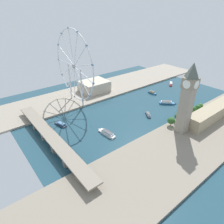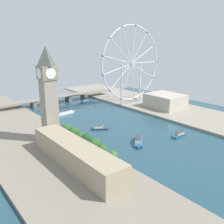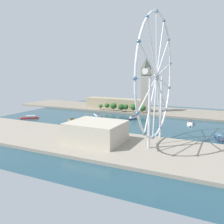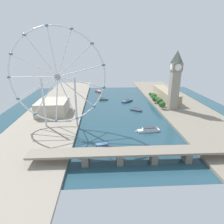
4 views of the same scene
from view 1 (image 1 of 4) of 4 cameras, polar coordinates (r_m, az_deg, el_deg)
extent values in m
plane|color=#234756|center=(340.04, 8.01, 1.12)|extent=(385.45, 385.45, 0.00)
cube|color=gray|center=(287.63, 23.62, -6.42)|extent=(90.00, 520.00, 3.00)
cube|color=gray|center=(413.29, -2.76, 6.68)|extent=(90.00, 520.00, 3.00)
cube|color=gray|center=(272.86, 20.37, 0.41)|extent=(13.62, 13.62, 62.78)
cube|color=gray|center=(258.45, 21.77, 7.83)|extent=(15.80, 15.80, 12.84)
pyramid|color=#4C564C|center=(253.89, 22.41, 11.12)|extent=(14.30, 14.30, 18.55)
cylinder|color=white|center=(251.69, 20.79, 7.48)|extent=(10.35, 0.50, 10.35)
cylinder|color=white|center=(265.29, 22.71, 8.15)|extent=(10.35, 0.50, 10.35)
cylinder|color=white|center=(262.26, 20.27, 8.38)|extent=(0.50, 10.35, 10.35)
cylinder|color=white|center=(254.84, 23.32, 7.25)|extent=(0.50, 10.35, 10.35)
cube|color=tan|center=(331.02, 26.95, -0.30)|extent=(22.00, 110.91, 18.86)
cylinder|color=#513823|center=(357.04, 24.18, 1.03)|extent=(0.80, 0.80, 4.03)
ellipsoid|color=#386B2D|center=(354.96, 24.34, 1.75)|extent=(7.56, 7.56, 6.80)
cylinder|color=#513823|center=(346.06, 23.47, 0.39)|extent=(0.80, 0.80, 4.73)
ellipsoid|color=#285623|center=(343.55, 23.66, 1.26)|extent=(8.89, 8.89, 8.00)
cylinder|color=#513823|center=(335.99, 22.23, -0.28)|extent=(0.80, 0.80, 3.87)
ellipsoid|color=#285623|center=(333.12, 22.43, 0.71)|extent=(11.56, 11.56, 10.40)
cylinder|color=#513823|center=(323.95, 20.34, -1.04)|extent=(0.80, 0.80, 3.37)
ellipsoid|color=#1E471E|center=(321.13, 20.52, -0.08)|extent=(11.27, 11.27, 10.14)
cylinder|color=#513823|center=(317.54, 20.16, -1.52)|extent=(0.80, 0.80, 4.36)
ellipsoid|color=#285623|center=(314.68, 20.34, -0.54)|extent=(9.99, 9.99, 8.99)
cylinder|color=#513823|center=(306.35, 18.55, -2.36)|extent=(0.80, 0.80, 4.42)
ellipsoid|color=#285623|center=(303.06, 18.75, -1.24)|extent=(11.63, 11.63, 10.47)
cylinder|color=#513823|center=(294.49, 16.65, -3.44)|extent=(0.80, 0.80, 3.65)
ellipsoid|color=#285623|center=(291.40, 16.81, -2.41)|extent=(10.85, 10.85, 9.76)
torus|color=silver|center=(337.07, -10.99, 12.93)|extent=(117.58, 2.02, 117.58)
cylinder|color=#99999E|center=(337.07, -10.99, 12.93)|extent=(6.93, 3.00, 6.93)
cylinder|color=silver|center=(362.14, -13.25, 13.77)|extent=(57.78, 1.21, 1.21)
cylinder|color=silver|center=(356.21, -13.25, 15.77)|extent=(51.73, 1.21, 27.92)
cylinder|color=silver|center=(346.09, -12.73, 17.22)|extent=(33.82, 1.21, 48.24)
cylinder|color=silver|center=(333.85, -11.76, 17.78)|extent=(8.17, 1.21, 57.51)
cylinder|color=silver|center=(322.20, -10.53, 17.22)|extent=(21.62, 1.21, 54.46)
cylinder|color=silver|center=(314.02, -9.35, 15.56)|extent=(44.05, 1.21, 39.22)
cylinder|color=silver|center=(311.51, -8.56, 13.19)|extent=(56.39, 1.21, 15.00)
cylinder|color=silver|center=(315.36, -8.38, 10.77)|extent=(56.39, 1.21, 15.00)
cylinder|color=silver|center=(324.50, -8.82, 8.96)|extent=(44.05, 1.21, 39.22)
cylinder|color=silver|center=(336.53, -9.72, 8.18)|extent=(21.62, 1.21, 54.46)
cylinder|color=silver|center=(348.53, -10.83, 8.50)|extent=(8.17, 1.21, 57.51)
cylinder|color=silver|center=(357.89, -11.92, 9.76)|extent=(33.82, 1.21, 48.24)
cylinder|color=silver|center=(362.73, -12.78, 11.64)|extent=(51.73, 1.21, 27.92)
ellipsoid|color=teal|center=(387.73, -15.23, 14.48)|extent=(4.80, 3.20, 3.20)
ellipsoid|color=teal|center=(376.59, -15.32, 18.28)|extent=(4.80, 3.20, 3.20)
ellipsoid|color=teal|center=(357.23, -14.45, 21.25)|extent=(4.80, 3.20, 3.20)
ellipsoid|color=teal|center=(333.11, -12.58, 22.69)|extent=(4.80, 3.20, 3.20)
ellipsoid|color=teal|center=(309.32, -10.00, 21.89)|extent=(4.80, 3.20, 3.20)
ellipsoid|color=teal|center=(292.02, -7.40, 18.57)|extent=(4.80, 3.20, 3.20)
ellipsoid|color=teal|center=(286.58, -5.69, 13.46)|extent=(4.80, 3.20, 3.20)
ellipsoid|color=teal|center=(294.89, -5.44, 8.26)|extent=(4.80, 3.20, 3.20)
ellipsoid|color=teal|center=(314.10, -6.54, 4.68)|extent=(4.80, 3.20, 3.20)
ellipsoid|color=teal|center=(338.46, -8.48, 3.44)|extent=(4.80, 3.20, 3.20)
ellipsoid|color=teal|center=(361.93, -10.69, 4.38)|extent=(4.80, 3.20, 3.20)
ellipsoid|color=teal|center=(379.77, -12.73, 6.94)|extent=(4.80, 3.20, 3.20)
ellipsoid|color=teal|center=(388.85, -14.31, 10.51)|extent=(4.80, 3.20, 3.20)
cylinder|color=silver|center=(363.80, -12.07, 8.66)|extent=(2.40, 2.40, 64.23)
cylinder|color=silver|center=(330.12, -8.78, 6.90)|extent=(2.40, 2.40, 64.23)
cube|color=#BCB29E|center=(398.40, -5.21, 7.53)|extent=(44.81, 52.49, 20.14)
cube|color=gray|center=(258.57, -17.20, -6.86)|extent=(197.45, 16.58, 2.00)
cube|color=#70685B|center=(227.01, -12.19, -13.63)|extent=(6.00, 14.92, 9.54)
cube|color=#70685B|center=(249.78, -15.58, -9.64)|extent=(6.00, 14.92, 9.54)
cube|color=#70685B|center=(274.24, -18.32, -6.31)|extent=(6.00, 14.92, 9.54)
cube|color=#70685B|center=(300.00, -20.57, -3.52)|extent=(6.00, 14.92, 9.54)
cube|color=#235684|center=(401.62, 11.56, 5.41)|extent=(18.24, 5.37, 2.46)
cone|color=#235684|center=(395.53, 12.71, 4.92)|extent=(3.29, 2.47, 2.46)
cube|color=#DBB766|center=(401.22, 11.50, 5.78)|extent=(10.79, 4.49, 2.48)
cube|color=#38383D|center=(400.67, 11.52, 5.97)|extent=(9.71, 4.27, 0.46)
cube|color=#2D384C|center=(318.80, 10.38, -0.85)|extent=(18.74, 14.69, 1.99)
cone|color=#2D384C|center=(328.27, 9.91, 0.10)|extent=(4.00, 3.58, 1.99)
cube|color=white|center=(316.82, 10.46, -0.55)|extent=(11.57, 9.57, 2.90)
cube|color=#38383D|center=(316.02, 10.49, -0.28)|extent=(10.53, 8.78, 0.46)
cube|color=white|center=(268.86, -1.51, -6.31)|extent=(28.36, 9.66, 2.55)
cone|color=white|center=(278.94, -3.78, -4.95)|extent=(5.24, 3.04, 2.55)
cube|color=silver|center=(266.63, -1.31, -6.00)|extent=(19.47, 7.67, 2.36)
cube|color=#38383D|center=(265.80, -1.31, -5.74)|extent=(17.55, 7.21, 0.57)
cube|color=#235684|center=(364.37, 15.62, 2.46)|extent=(24.10, 24.29, 2.51)
cone|color=#235684|center=(367.40, 17.98, 2.32)|extent=(5.13, 5.16, 2.51)
cube|color=white|center=(363.04, 15.47, 2.84)|extent=(17.27, 17.39, 2.76)
cube|color=#38383D|center=(362.38, 15.50, 3.07)|extent=(15.79, 15.89, 0.42)
cube|color=#B22D28|center=(460.41, 16.69, 7.79)|extent=(19.41, 23.79, 2.48)
cone|color=#B22D28|center=(474.09, 16.72, 8.38)|extent=(4.63, 5.09, 2.48)
cube|color=silver|center=(458.39, 16.73, 8.04)|extent=(12.38, 14.49, 2.62)
cube|color=#2D384C|center=(298.32, -14.66, -3.58)|extent=(22.09, 10.77, 1.90)
cone|color=#2D384C|center=(307.13, -16.11, -2.80)|extent=(4.17, 2.74, 1.90)
cube|color=teal|center=(296.41, -14.59, -3.28)|extent=(13.94, 7.93, 2.63)
camera|label=2|loc=(445.54, 50.32, 11.80)|focal=39.89mm
camera|label=3|loc=(527.30, -29.71, 16.00)|focal=38.54mm
camera|label=4|loc=(257.37, -57.34, 3.20)|focal=30.90mm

